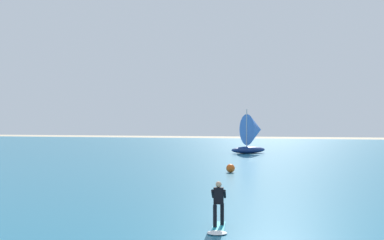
% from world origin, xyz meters
% --- Properties ---
extents(ocean, '(160.00, 90.00, 0.10)m').
position_xyz_m(ocean, '(0.00, 50.78, 0.05)').
color(ocean, '#236B89').
rests_on(ocean, ground).
extents(kitesurfer, '(0.76, 1.99, 1.67)m').
position_xyz_m(kitesurfer, '(2.05, 15.16, 0.70)').
color(kitesurfer, '#26B2CC').
rests_on(kitesurfer, ocean).
extents(sailboat_near_shore, '(4.72, 4.35, 5.24)m').
position_xyz_m(sailboat_near_shore, '(0.54, 52.10, 2.50)').
color(sailboat_near_shore, navy).
rests_on(sailboat_near_shore, ocean).
extents(marker_buoy, '(0.65, 0.65, 0.65)m').
position_xyz_m(marker_buoy, '(0.36, 32.15, 0.42)').
color(marker_buoy, '#E55919').
rests_on(marker_buoy, ocean).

